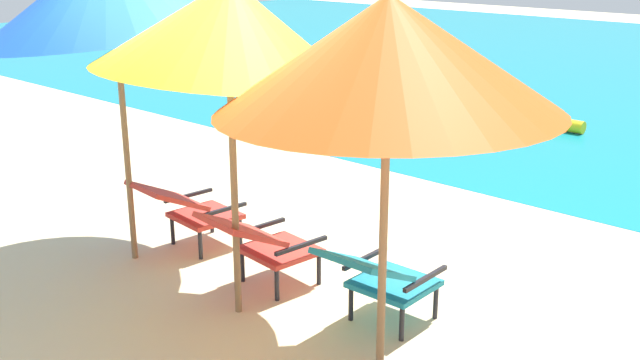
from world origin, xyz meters
TOP-DOWN VIEW (x-y plane):
  - ground_plane at (0.00, 4.00)m, footprint 40.00×40.00m
  - swim_buoy at (-0.98, 6.23)m, footprint 1.60×0.18m
  - lounge_chair_left at (-1.06, 0.03)m, footprint 0.62×0.92m
  - lounge_chair_center at (-0.03, -0.08)m, footprint 0.63×0.93m
  - lounge_chair_right at (1.01, 0.03)m, footprint 0.56×0.88m
  - beach_umbrella_center at (0.09, -0.45)m, footprint 2.28×2.31m
  - beach_umbrella_right at (1.41, -0.48)m, footprint 2.34×2.33m

SIDE VIEW (x-z plane):
  - ground_plane at x=0.00m, z-range 0.00..0.00m
  - swim_buoy at x=-0.98m, z-range 0.01..0.19m
  - lounge_chair_left at x=-1.06m, z-range 0.06..0.75m
  - lounge_chair_center at x=-0.03m, z-range 0.06..0.75m
  - lounge_chair_right at x=1.01m, z-range 0.06..0.75m
  - beach_umbrella_right at x=1.41m, z-range 0.83..3.19m
  - beach_umbrella_center at x=0.09m, z-range 0.83..3.28m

